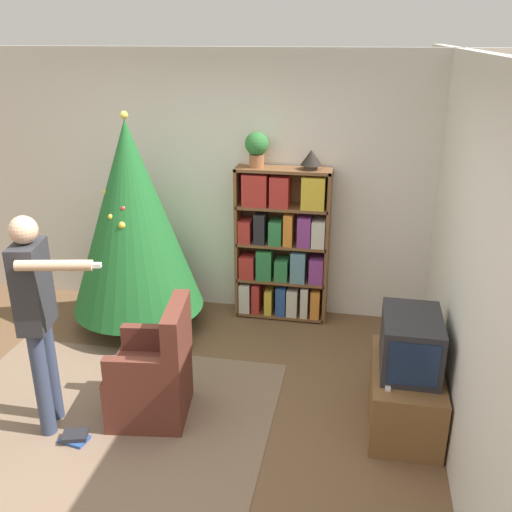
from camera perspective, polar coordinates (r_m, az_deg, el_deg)
name	(u,v)px	position (r m, az deg, el deg)	size (l,w,h in m)	color
ground_plane	(154,432)	(4.41, -10.13, -16.97)	(14.00, 14.00, 0.00)	brown
wall_back	(223,185)	(5.76, -3.28, 7.14)	(8.00, 0.10, 2.60)	silver
wall_right	(483,294)	(3.57, 21.75, -3.55)	(0.10, 8.00, 2.60)	silver
area_rug	(103,418)	(4.62, -15.01, -15.37)	(2.52, 1.97, 0.01)	#7F6651
bookshelf	(282,245)	(5.60, 2.64, 1.06)	(0.91, 0.27, 1.54)	brown
tv_stand	(405,395)	(4.45, 14.66, -13.30)	(0.50, 0.89, 0.47)	brown
television	(411,343)	(4.22, 15.22, -8.40)	(0.40, 0.59, 0.41)	#28282D
game_remote	(388,385)	(4.08, 13.03, -12.46)	(0.04, 0.12, 0.02)	white
christmas_tree	(132,218)	(5.41, -12.25, 3.74)	(1.25, 1.25, 2.09)	#4C3323
armchair	(154,377)	(4.41, -10.12, -11.83)	(0.64, 0.63, 0.92)	brown
standing_person	(37,308)	(4.18, -21.06, -4.92)	(0.69, 0.46, 1.62)	#38425B
potted_plant	(257,147)	(5.39, 0.07, 10.86)	(0.22, 0.22, 0.33)	#935B38
table_lamp	(311,158)	(5.34, 5.55, 9.69)	(0.20, 0.20, 0.18)	#473828
book_pile_near_tree	(178,343)	(5.34, -7.83, -8.59)	(0.22, 0.20, 0.12)	#5B899E
book_pile_by_chair	(75,437)	(4.45, -17.68, -16.90)	(0.21, 0.18, 0.06)	#284C93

